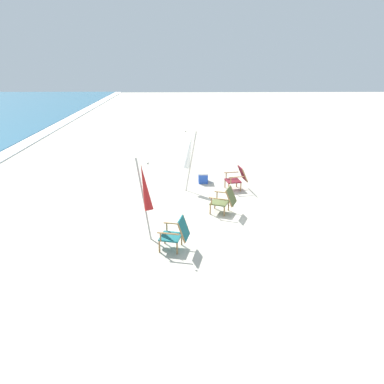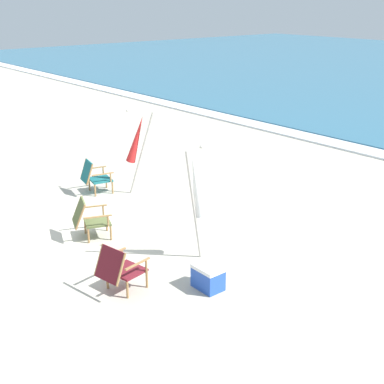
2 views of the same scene
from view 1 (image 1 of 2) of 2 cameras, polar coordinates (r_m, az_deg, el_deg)
name	(u,v)px [view 1 (image 1 of 2)]	position (r m, az deg, el deg)	size (l,w,h in m)	color
ground_plane	(214,212)	(11.23, 3.36, -3.11)	(80.00, 80.00, 0.00)	#B7AF9E
beach_chair_back_left	(176,233)	(8.97, -2.38, -6.26)	(0.71, 0.78, 0.82)	#196066
beach_chair_front_left	(237,178)	(13.12, 6.93, 2.21)	(0.69, 0.80, 0.80)	maroon
beach_chair_front_right	(225,200)	(11.05, 5.02, -1.16)	(0.79, 0.87, 0.81)	#515B33
umbrella_furled_white	(189,152)	(12.63, -0.41, 6.13)	(0.25, 0.48, 2.10)	#B7B2A8
umbrella_furled_red	(145,188)	(9.33, -7.19, 0.65)	(0.67, 0.51, 2.04)	#B7B2A8
cooler_box	(203,177)	(13.85, 1.69, 2.33)	(0.49, 0.35, 0.40)	blue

